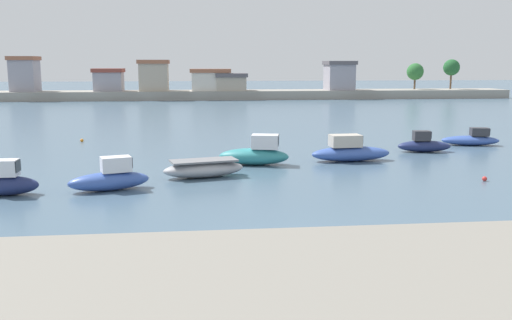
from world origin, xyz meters
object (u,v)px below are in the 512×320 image
moored_boat_3 (256,154)px  moored_boat_4 (350,151)px  moored_boat_1 (110,178)px  mooring_buoy_1 (82,140)px  moored_boat_0 (5,183)px  mooring_buoy_2 (485,179)px  moored_boat_6 (471,139)px  moored_boat_2 (204,169)px  moored_boat_5 (424,145)px

moored_boat_3 → moored_boat_4: size_ratio=0.87×
moored_boat_1 → mooring_buoy_1: size_ratio=15.85×
moored_boat_0 → mooring_buoy_2: bearing=1.2°
moored_boat_4 → mooring_buoy_1: 23.39m
moored_boat_4 → moored_boat_6: bearing=24.4°
moored_boat_0 → mooring_buoy_2: size_ratio=12.36×
moored_boat_1 → mooring_buoy_1: (-5.14, 19.10, -0.50)m
mooring_buoy_2 → moored_boat_1: bearing=179.9°
mooring_buoy_2 → moored_boat_4: bearing=128.4°
moored_boat_2 → mooring_buoy_2: moored_boat_2 is taller
moored_boat_1 → moored_boat_2: moored_boat_1 is taller
moored_boat_5 → moored_boat_6: size_ratio=0.85×
moored_boat_5 → moored_boat_6: 6.07m
moored_boat_0 → moored_boat_3: size_ratio=0.70×
moored_boat_2 → moored_boat_4: bearing=9.9°
moored_boat_2 → moored_boat_6: bearing=12.1°
moored_boat_2 → mooring_buoy_1: (-10.11, 16.17, -0.36)m
moored_boat_4 → moored_boat_5: size_ratio=1.36×
moored_boat_1 → mooring_buoy_2: moored_boat_1 is taller
moored_boat_0 → moored_boat_4: (20.24, 7.93, 0.03)m
moored_boat_0 → moored_boat_2: 10.75m
moored_boat_3 → moored_boat_5: 13.88m
mooring_buoy_1 → mooring_buoy_2: 32.29m
moored_boat_0 → moored_boat_2: size_ratio=0.67×
moored_boat_2 → mooring_buoy_2: size_ratio=18.47×
moored_boat_6 → mooring_buoy_1: 32.69m
moored_boat_3 → mooring_buoy_1: size_ratio=17.40×
moored_boat_4 → mooring_buoy_1: size_ratio=20.01×
moored_boat_2 → moored_boat_5: 18.49m
moored_boat_1 → mooring_buoy_2: bearing=-17.7°
moored_boat_5 → mooring_buoy_2: size_ratio=14.88×
moored_boat_2 → moored_boat_4: (10.09, 4.40, 0.17)m
moored_boat_3 → mooring_buoy_1: (-13.62, 12.43, -0.58)m
moored_boat_1 → moored_boat_3: (8.48, 6.67, 0.08)m
moored_boat_4 → mooring_buoy_2: bearing=-54.8°
moored_boat_4 → moored_boat_5: moored_boat_4 is taller
moored_boat_2 → mooring_buoy_1: 19.08m
moored_boat_1 → moored_boat_4: 16.75m
mooring_buoy_2 → moored_boat_2: bearing=169.5°
moored_boat_0 → mooring_buoy_1: bearing=89.9°
moored_boat_5 → moored_boat_0: bearing=-151.5°
moored_boat_0 → moored_boat_3: (13.65, 7.27, 0.08)m
moored_boat_2 → moored_boat_3: moored_boat_3 is taller
moored_boat_6 → moored_boat_5: bearing=-139.8°
moored_boat_3 → moored_boat_4: (6.58, 0.66, -0.05)m
moored_boat_1 → moored_boat_2: bearing=12.9°
mooring_buoy_1 → mooring_buoy_2: size_ratio=1.01×
moored_boat_3 → moored_boat_5: moored_boat_3 is taller
moored_boat_1 → moored_boat_3: size_ratio=0.91×
mooring_buoy_2 → moored_boat_3: bearing=151.7°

